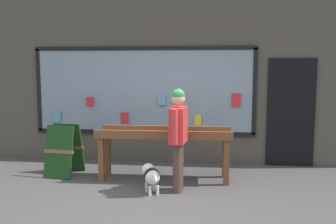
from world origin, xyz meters
TOP-DOWN VIEW (x-y plane):
  - ground_plane at (0.00, 0.00)m, footprint 40.00×40.00m
  - shopfront_facade at (0.00, 2.39)m, footprint 7.87×0.29m
  - display_table_main at (0.00, 1.10)m, footprint 2.30×0.66m
  - person_browsing at (0.29, 0.50)m, footprint 0.26×0.64m
  - small_dog at (-0.12, 0.39)m, footprint 0.37×0.52m
  - sandwich_board_sign at (-1.82, 1.19)m, footprint 0.60×0.67m

SIDE VIEW (x-z plane):
  - ground_plane at x=0.00m, z-range 0.00..0.00m
  - small_dog at x=-0.12m, z-range 0.07..0.49m
  - sandwich_board_sign at x=-1.82m, z-range 0.01..0.92m
  - display_table_main at x=0.00m, z-range 0.26..1.16m
  - person_browsing at x=0.29m, z-range 0.12..1.73m
  - shopfront_facade at x=0.00m, z-range -0.02..3.42m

